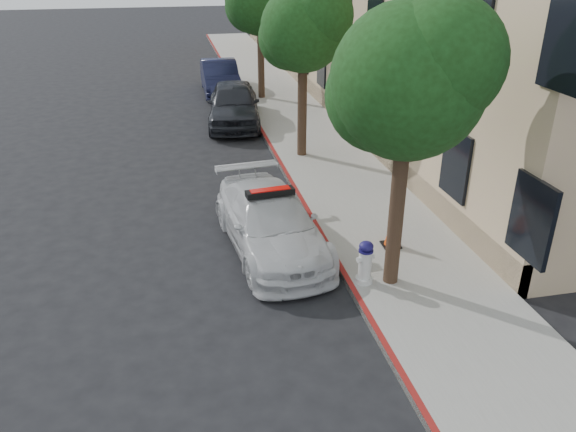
{
  "coord_description": "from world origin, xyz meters",
  "views": [
    {
      "loc": [
        -1.23,
        -11.23,
        6.4
      ],
      "look_at": [
        1.1,
        -0.28,
        1.0
      ],
      "focal_mm": 35.0,
      "sensor_mm": 36.0,
      "label": 1
    }
  ],
  "objects_px": {
    "parked_car_mid": "(234,104)",
    "fire_hydrant": "(365,263)",
    "police_car": "(271,222)",
    "traffic_cone": "(392,230)",
    "parked_car_far": "(220,77)"
  },
  "relations": [
    {
      "from": "police_car",
      "to": "traffic_cone",
      "type": "distance_m",
      "value": 2.79
    },
    {
      "from": "parked_car_mid",
      "to": "parked_car_far",
      "type": "bearing_deg",
      "value": 96.7
    },
    {
      "from": "fire_hydrant",
      "to": "parked_car_far",
      "type": "bearing_deg",
      "value": 78.4
    },
    {
      "from": "parked_car_mid",
      "to": "fire_hydrant",
      "type": "bearing_deg",
      "value": -77.99
    },
    {
      "from": "parked_car_mid",
      "to": "traffic_cone",
      "type": "distance_m",
      "value": 11.24
    },
    {
      "from": "fire_hydrant",
      "to": "traffic_cone",
      "type": "bearing_deg",
      "value": 35.18
    },
    {
      "from": "parked_car_far",
      "to": "fire_hydrant",
      "type": "height_order",
      "value": "parked_car_far"
    },
    {
      "from": "police_car",
      "to": "fire_hydrant",
      "type": "xyz_separation_m",
      "value": [
        1.58,
        -2.04,
        -0.08
      ]
    },
    {
      "from": "fire_hydrant",
      "to": "parked_car_mid",
      "type": "bearing_deg",
      "value": 80.01
    },
    {
      "from": "parked_car_mid",
      "to": "parked_car_far",
      "type": "distance_m",
      "value": 5.4
    },
    {
      "from": "police_car",
      "to": "parked_car_mid",
      "type": "distance_m",
      "value": 10.33
    },
    {
      "from": "police_car",
      "to": "parked_car_far",
      "type": "xyz_separation_m",
      "value": [
        0.43,
        15.73,
        0.07
      ]
    },
    {
      "from": "police_car",
      "to": "traffic_cone",
      "type": "xyz_separation_m",
      "value": [
        2.7,
        -0.69,
        -0.15
      ]
    },
    {
      "from": "parked_car_far",
      "to": "traffic_cone",
      "type": "distance_m",
      "value": 16.57
    },
    {
      "from": "police_car",
      "to": "fire_hydrant",
      "type": "height_order",
      "value": "police_car"
    }
  ]
}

